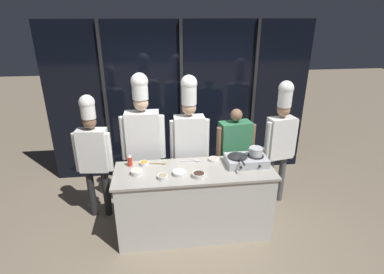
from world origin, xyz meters
name	(u,v)px	position (x,y,z in m)	size (l,w,h in m)	color
ground_plane	(194,230)	(0.00, 0.00, 0.00)	(24.00, 24.00, 0.00)	#7F705B
window_wall_back	(182,102)	(0.00, 1.71, 1.35)	(4.51, 0.09, 2.70)	black
demo_counter	(194,201)	(0.00, 0.00, 0.47)	(2.03, 0.71, 0.94)	beige
portable_stove	(246,160)	(0.69, 0.08, 0.99)	(0.53, 0.36, 0.12)	#B2B5BA
frying_pan	(238,155)	(0.57, 0.07, 1.08)	(0.26, 0.45, 0.05)	#232326
stock_pot	(256,151)	(0.82, 0.08, 1.11)	(0.20, 0.18, 0.11)	#B7BABF
squeeze_bottle_chili	(130,160)	(-0.81, 0.22, 1.01)	(0.06, 0.06, 0.16)	red
prep_bowl_mushrooms	(163,177)	(-0.41, -0.17, 0.96)	(0.13, 0.13, 0.05)	white
prep_bowl_soy_glaze	(199,175)	(0.03, -0.18, 0.97)	(0.16, 0.16, 0.06)	white
prep_bowl_bean_sprouts	(179,173)	(-0.20, -0.09, 0.96)	(0.17, 0.17, 0.05)	white
prep_bowl_shrimp	(214,159)	(0.29, 0.23, 0.96)	(0.15, 0.15, 0.04)	white
prep_bowl_noodles	(137,172)	(-0.72, -0.02, 0.97)	(0.15, 0.15, 0.06)	white
prep_bowl_carrots	(144,163)	(-0.64, 0.22, 0.96)	(0.12, 0.12, 0.04)	white
serving_spoon_slotted	(161,163)	(-0.41, 0.22, 0.94)	(0.23, 0.06, 0.02)	olive
serving_spoon_solid	(195,161)	(0.04, 0.25, 0.94)	(0.28, 0.06, 0.02)	#B2B5BA
chef_head	(93,149)	(-1.32, 0.52, 1.06)	(0.51, 0.24, 1.82)	#232326
chef_sous	(143,135)	(-0.65, 0.64, 1.19)	(0.62, 0.25, 2.06)	#232326
chef_line	(189,136)	(0.00, 0.57, 1.18)	(0.55, 0.22, 2.03)	#4C4C51
person_guest	(234,149)	(0.68, 0.61, 0.92)	(0.60, 0.30, 1.53)	#2D3856
chef_pastry	(281,135)	(1.34, 0.54, 1.13)	(0.51, 0.27, 1.93)	#4C4C51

